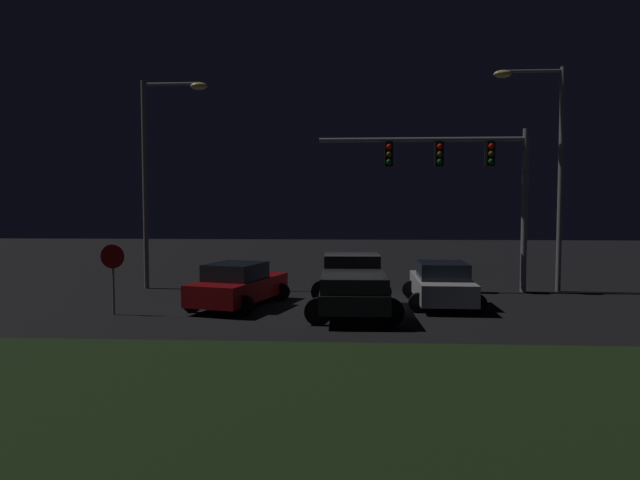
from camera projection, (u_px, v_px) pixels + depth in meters
name	position (u px, v px, depth m)	size (l,w,h in m)	color
ground_plane	(351.00, 305.00, 19.51)	(80.00, 80.00, 0.00)	black
grass_median	(348.00, 396.00, 9.86)	(27.96, 7.52, 0.10)	black
pickup_truck	(352.00, 281.00, 18.08)	(2.96, 5.45, 1.80)	black
car_sedan	(239.00, 285.00, 19.07)	(3.20, 4.72, 1.51)	maroon
car_sedan_far	(441.00, 284.00, 19.33)	(2.54, 4.43, 1.51)	#B7B7BC
traffic_signal_gantry	(463.00, 170.00, 22.31)	(8.32, 0.56, 6.50)	slate
street_lamp_left	(157.00, 159.00, 23.10)	(2.77, 0.44, 8.59)	slate
street_lamp_right	(548.00, 153.00, 22.29)	(2.80, 0.44, 8.94)	slate
stop_sign	(113.00, 266.00, 17.55)	(0.76, 0.08, 2.23)	slate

